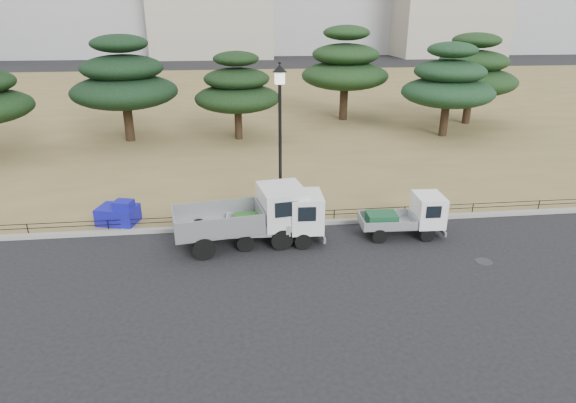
{
  "coord_description": "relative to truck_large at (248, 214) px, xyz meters",
  "views": [
    {
      "loc": [
        -2.01,
        -15.09,
        8.1
      ],
      "look_at": [
        0.0,
        2.0,
        1.3
      ],
      "focal_mm": 30.0,
      "sensor_mm": 36.0,
      "label": 1
    }
  ],
  "objects": [
    {
      "name": "pine_west_near",
      "position": [
        -7.18,
        15.83,
        2.86
      ],
      "size": [
        6.71,
        6.71,
        6.71
      ],
      "color": "black",
      "rests_on": "lawn"
    },
    {
      "name": "pine_east_far",
      "position": [
        17.32,
        18.29,
        2.8
      ],
      "size": [
        6.57,
        6.57,
        6.6
      ],
      "color": "black",
      "rests_on": "lawn"
    },
    {
      "name": "manhole",
      "position": [
        8.06,
        -2.45,
        -1.15
      ],
      "size": [
        0.6,
        0.6,
        0.01
      ],
      "primitive_type": "cylinder",
      "color": "#2D2D30",
      "rests_on": "ground"
    },
    {
      "name": "curb",
      "position": [
        1.56,
        1.35,
        -1.08
      ],
      "size": [
        120.0,
        0.25,
        0.16
      ],
      "primitive_type": "cube",
      "color": "gray",
      "rests_on": "ground"
    },
    {
      "name": "lawn",
      "position": [
        1.56,
        29.35,
        -1.08
      ],
      "size": [
        120.0,
        56.0,
        0.15
      ],
      "primitive_type": "cube",
      "color": "olive",
      "rests_on": "ground"
    },
    {
      "name": "tarp_pile",
      "position": [
        -5.14,
        2.11,
        -0.61
      ],
      "size": [
        1.73,
        1.45,
        1.0
      ],
      "rotation": [
        0.0,
        0.0,
        -0.27
      ],
      "color": "#1515A5",
      "rests_on": "lawn"
    },
    {
      "name": "truck_kei_rear",
      "position": [
        6.1,
        -0.05,
        -0.34
      ],
      "size": [
        3.18,
        1.49,
        1.63
      ],
      "rotation": [
        0.0,
        0.0,
        -0.05
      ],
      "color": "black",
      "rests_on": "ground"
    },
    {
      "name": "pipe_fence",
      "position": [
        1.56,
        1.5,
        -0.72
      ],
      "size": [
        38.0,
        0.04,
        0.4
      ],
      "color": "black",
      "rests_on": "lawn"
    },
    {
      "name": "truck_large",
      "position": [
        0.0,
        0.0,
        0.0
      ],
      "size": [
        5.01,
        2.57,
        2.09
      ],
      "rotation": [
        0.0,
        0.0,
        0.15
      ],
      "color": "black",
      "rests_on": "ground"
    },
    {
      "name": "pine_center_left",
      "position": [
        -0.04,
        15.47,
        2.26
      ],
      "size": [
        5.57,
        5.57,
        5.66
      ],
      "color": "black",
      "rests_on": "lawn"
    },
    {
      "name": "pine_east_near",
      "position": [
        13.92,
        14.71,
        2.56
      ],
      "size": [
        6.12,
        6.12,
        6.18
      ],
      "color": "black",
      "rests_on": "lawn"
    },
    {
      "name": "street_lamp",
      "position": [
        1.36,
        1.65,
        3.16
      ],
      "size": [
        0.55,
        0.55,
        6.17
      ],
      "color": "black",
      "rests_on": "lawn"
    },
    {
      "name": "truck_kei_front",
      "position": [
        1.26,
        -0.04,
        -0.22
      ],
      "size": [
        3.6,
        1.66,
        1.88
      ],
      "rotation": [
        0.0,
        0.0,
        -0.03
      ],
      "color": "black",
      "rests_on": "ground"
    },
    {
      "name": "ground",
      "position": [
        1.56,
        -1.25,
        -1.16
      ],
      "size": [
        220.0,
        220.0,
        0.0
      ],
      "primitive_type": "plane",
      "color": "black"
    },
    {
      "name": "pine_center_right",
      "position": [
        8.3,
        20.77,
        3.09
      ],
      "size": [
        6.66,
        6.66,
        7.07
      ],
      "color": "black",
      "rests_on": "lawn"
    }
  ]
}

